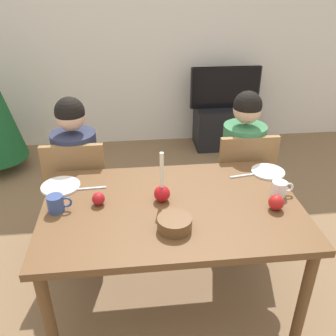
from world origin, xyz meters
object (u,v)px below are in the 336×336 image
object	(u,v)px
chair_left	(79,190)
plate_left	(61,186)
mug_left	(56,203)
tv	(225,87)
person_left_child	(79,180)
apple_by_left_plate	(276,202)
person_right_child	(241,171)
plate_right	(268,172)
mug_right	(280,189)
chair_right	(241,180)
dining_table	(172,217)
bowl_walnuts	(175,223)
tv_stand	(222,127)
apple_near_candle	(98,199)
candle_centerpiece	(162,191)

from	to	relation	value
chair_left	plate_left	world-z (taller)	chair_left
mug_left	tv	bearing A→B (deg)	56.99
person_left_child	apple_by_left_plate	bearing A→B (deg)	-33.20
plate_left	person_right_child	bearing A→B (deg)	17.60
mug_left	plate_right	bearing A→B (deg)	12.62
mug_right	chair_left	bearing A→B (deg)	154.31
tv	chair_right	bearing A→B (deg)	-99.76
plate_left	mug_left	bearing A→B (deg)	-85.88
apple_by_left_plate	dining_table	bearing A→B (deg)	169.80
person_left_child	bowl_walnuts	distance (m)	1.04
person_right_child	mug_left	distance (m)	1.37
tv	plate_left	xyz separation A→B (m)	(-1.50, -2.05, 0.05)
tv_stand	apple_by_left_plate	distance (m)	2.48
dining_table	tv	distance (m)	2.46
chair_right	bowl_walnuts	size ratio (longest dim) A/B	5.25
dining_table	apple_near_candle	bearing A→B (deg)	172.91
chair_left	candle_centerpiece	xyz separation A→B (m)	(0.53, -0.56, 0.30)
plate_right	mug_right	world-z (taller)	mug_right
bowl_walnuts	tv_stand	bearing A→B (deg)	70.50
mug_left	apple_near_candle	bearing A→B (deg)	9.78
apple_near_candle	apple_by_left_plate	xyz separation A→B (m)	(0.94, -0.15, 0.01)
plate_right	mug_left	bearing A→B (deg)	-167.38
chair_right	tv	bearing A→B (deg)	80.24
mug_left	dining_table	bearing A→B (deg)	-1.12
person_left_child	apple_near_candle	size ratio (longest dim) A/B	16.50
dining_table	chair_left	distance (m)	0.86
bowl_walnuts	apple_by_left_plate	size ratio (longest dim) A/B	2.05
mug_left	bowl_walnuts	world-z (taller)	mug_left
chair_left	dining_table	bearing A→B (deg)	-46.14
person_right_child	apple_near_candle	world-z (taller)	person_right_child
chair_right	bowl_walnuts	bearing A→B (deg)	-126.20
candle_centerpiece	tv	bearing A→B (deg)	67.67
dining_table	bowl_walnuts	distance (m)	0.24
person_left_child	apple_near_candle	xyz separation A→B (m)	(0.19, -0.59, 0.22)
mug_left	mug_right	bearing A→B (deg)	0.95
dining_table	mug_left	size ratio (longest dim) A/B	10.78
chair_left	chair_right	bearing A→B (deg)	0.00
dining_table	plate_left	xyz separation A→B (m)	(-0.63, 0.26, 0.09)
chair_right	mug_right	xyz separation A→B (m)	(0.03, -0.58, 0.28)
candle_centerpiece	mug_right	world-z (taller)	candle_centerpiece
plate_right	apple_near_candle	distance (m)	1.07
chair_right	candle_centerpiece	size ratio (longest dim) A/B	3.05
chair_left	mug_left	distance (m)	0.66
chair_left	person_right_child	xyz separation A→B (m)	(1.17, 0.03, 0.06)
plate_left	plate_right	distance (m)	1.27
candle_centerpiece	mug_left	world-z (taller)	candle_centerpiece
tv_stand	mug_left	xyz separation A→B (m)	(-1.49, -2.29, 0.56)
dining_table	apple_near_candle	size ratio (longest dim) A/B	19.71
chair_left	bowl_walnuts	xyz separation A→B (m)	(0.57, -0.82, 0.27)
tv_stand	apple_by_left_plate	xyz separation A→B (m)	(-0.33, -2.40, 0.55)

